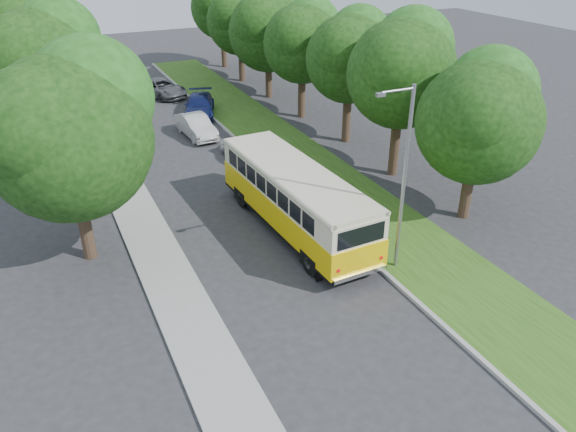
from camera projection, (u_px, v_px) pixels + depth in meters
name	position (u px, v px, depth m)	size (l,w,h in m)	color
ground	(281.00, 262.00, 24.66)	(120.00, 120.00, 0.00)	#2B2B2E
curb	(303.00, 200.00, 29.97)	(0.20, 70.00, 0.15)	gray
grass_verge	(342.00, 192.00, 30.85)	(4.50, 70.00, 0.13)	#284C14
sidewalk	(146.00, 233.00, 26.84)	(2.20, 70.00, 0.12)	gray
treeline	(212.00, 44.00, 37.46)	(24.27, 41.91, 9.46)	#332319
lamppost_near	(403.00, 175.00, 22.18)	(1.71, 0.16, 8.00)	gray
lamppost_far	(100.00, 92.00, 33.78)	(1.71, 0.16, 7.50)	gray
warning_sign	(121.00, 151.00, 31.76)	(0.56, 0.10, 2.50)	gray
vintage_bus	(295.00, 200.00, 26.40)	(2.82, 10.96, 3.26)	yellow
car_silver	(245.00, 149.00, 35.12)	(1.44, 3.58, 1.22)	#BABBC0
car_white	(196.00, 126.00, 38.55)	(1.58, 4.53, 1.49)	silver
car_blue	(199.00, 106.00, 42.71)	(2.13, 5.24, 1.52)	#121B4F
car_grey	(161.00, 88.00, 47.34)	(2.39, 5.19, 1.44)	#53555A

